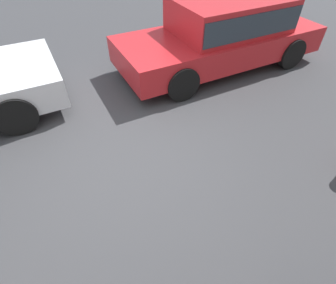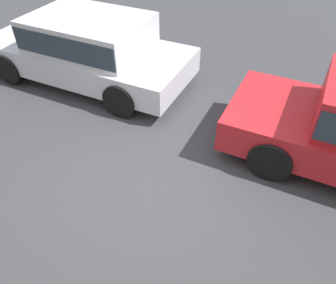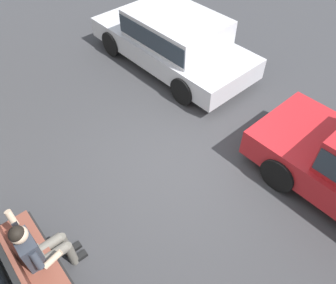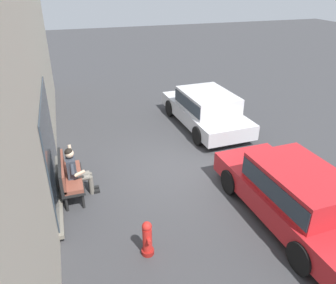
% 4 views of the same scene
% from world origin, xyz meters
% --- Properties ---
extents(ground_plane, '(60.00, 60.00, 0.00)m').
position_xyz_m(ground_plane, '(0.00, 0.00, 0.00)').
color(ground_plane, '#38383A').
extents(parked_car_mid, '(4.42, 2.07, 1.35)m').
position_xyz_m(parked_car_mid, '(2.56, -2.17, 0.75)').
color(parked_car_mid, silver).
rests_on(parked_car_mid, ground_plane).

